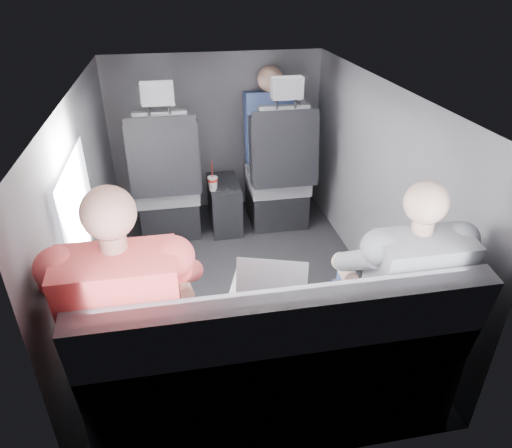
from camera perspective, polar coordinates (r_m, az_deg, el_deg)
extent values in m
plane|color=black|center=(3.19, -1.87, -7.84)|extent=(2.60, 2.60, 0.00)
plane|color=#B2B2AD|center=(2.61, -2.37, 16.55)|extent=(2.60, 2.60, 0.00)
cube|color=#56565B|center=(2.86, -20.22, 1.47)|extent=(0.02, 2.60, 1.35)
cube|color=#56565B|center=(3.08, 14.75, 4.36)|extent=(0.02, 2.60, 1.35)
cube|color=#56565B|center=(4.03, -4.93, 11.14)|extent=(1.80, 0.02, 1.35)
cube|color=#56565B|center=(1.78, 4.47, -15.37)|extent=(1.80, 0.02, 1.35)
cube|color=white|center=(2.50, -21.51, 2.92)|extent=(0.02, 0.75, 0.42)
cube|color=black|center=(3.47, 3.64, 10.37)|extent=(0.35, 0.11, 0.59)
cube|color=black|center=(3.87, -10.63, 1.46)|extent=(0.46, 0.48, 0.30)
cube|color=slate|center=(3.75, -10.94, 4.43)|extent=(0.48, 0.46, 0.14)
cube|color=slate|center=(3.42, -11.47, 8.66)|extent=(0.38, 0.18, 0.61)
cube|color=black|center=(3.45, -15.10, 7.83)|extent=(0.08, 0.21, 0.53)
cube|color=black|center=(3.44, -7.73, 8.52)|extent=(0.08, 0.21, 0.53)
cube|color=black|center=(3.37, -11.44, 8.12)|extent=(0.50, 0.11, 0.58)
cube|color=slate|center=(3.26, -12.24, 15.66)|extent=(0.22, 0.10, 0.15)
cube|color=black|center=(3.95, 2.49, 2.59)|extent=(0.46, 0.48, 0.30)
cube|color=slate|center=(3.84, 2.63, 5.53)|extent=(0.48, 0.46, 0.14)
cube|color=slate|center=(3.52, 3.50, 9.75)|extent=(0.38, 0.18, 0.61)
cube|color=black|center=(3.48, -0.08, 9.09)|extent=(0.08, 0.21, 0.53)
cube|color=black|center=(3.59, 6.95, 9.46)|extent=(0.08, 0.21, 0.53)
cube|color=black|center=(3.46, 3.75, 9.24)|extent=(0.50, 0.11, 0.58)
cube|color=slate|center=(3.36, 3.90, 16.61)|extent=(0.22, 0.10, 0.15)
cube|color=black|center=(3.83, -3.95, 2.44)|extent=(0.24, 0.48, 0.40)
cylinder|color=black|center=(3.62, -4.62, 4.42)|extent=(0.09, 0.09, 0.01)
cylinder|color=black|center=(3.64, -2.89, 4.56)|extent=(0.09, 0.09, 0.01)
cube|color=slate|center=(2.29, 2.18, -18.55)|extent=(1.60, 0.50, 0.45)
cube|color=slate|center=(1.81, 4.07, -14.17)|extent=(1.60, 0.17, 0.47)
cylinder|color=red|center=(3.58, -5.46, 5.52)|extent=(0.08, 0.08, 0.02)
cylinder|color=white|center=(3.57, -5.47, 5.79)|extent=(0.08, 0.08, 0.01)
cylinder|color=red|center=(3.55, -5.52, 6.82)|extent=(0.01, 0.01, 0.13)
cube|color=white|center=(2.25, -14.86, -8.32)|extent=(0.39, 0.33, 0.02)
cube|color=silver|center=(2.23, -14.92, -8.33)|extent=(0.30, 0.21, 0.00)
cube|color=white|center=(2.30, -14.82, -7.01)|extent=(0.11, 0.08, 0.00)
cube|color=white|center=(2.05, -15.49, -8.13)|extent=(0.34, 0.17, 0.23)
cube|color=white|center=(2.06, -15.47, -8.06)|extent=(0.30, 0.14, 0.20)
cube|color=#BCBCC1|center=(2.22, 1.14, -7.63)|extent=(0.37, 0.31, 0.02)
cube|color=silver|center=(2.20, 1.22, -7.63)|extent=(0.29, 0.20, 0.00)
cube|color=#BCBCC1|center=(2.27, 0.80, -6.42)|extent=(0.11, 0.08, 0.00)
cube|color=#BCBCC1|center=(2.05, 1.95, -7.38)|extent=(0.32, 0.16, 0.21)
cube|color=white|center=(2.05, 1.91, -7.31)|extent=(0.28, 0.13, 0.18)
cube|color=black|center=(2.42, 15.97, -5.45)|extent=(0.34, 0.24, 0.02)
cube|color=black|center=(2.41, 16.15, -5.43)|extent=(0.28, 0.13, 0.00)
cube|color=black|center=(2.47, 15.33, -4.34)|extent=(0.10, 0.05, 0.00)
cube|color=black|center=(2.25, 17.90, -5.00)|extent=(0.33, 0.08, 0.22)
cube|color=white|center=(2.26, 17.82, -4.94)|extent=(0.29, 0.06, 0.19)
cube|color=#2F2F34|center=(2.17, -17.92, -12.76)|extent=(0.16, 0.47, 0.14)
cube|color=#2F2F34|center=(2.15, -11.60, -12.35)|extent=(0.16, 0.47, 0.14)
cube|color=#2F2F34|center=(2.55, -16.37, -14.06)|extent=(0.14, 0.14, 0.45)
cube|color=#2F2F34|center=(2.52, -10.95, -13.70)|extent=(0.14, 0.14, 0.45)
cube|color=#D24F45|center=(1.84, -16.07, -10.60)|extent=(0.43, 0.29, 0.58)
sphere|color=tan|center=(1.64, -17.98, 1.35)|extent=(0.19, 0.19, 0.19)
cylinder|color=tan|center=(2.15, -20.93, -8.18)|extent=(0.12, 0.30, 0.13)
cylinder|color=tan|center=(2.10, -9.43, -7.33)|extent=(0.12, 0.30, 0.13)
cube|color=navy|center=(2.30, 13.49, -9.45)|extent=(0.14, 0.42, 0.13)
cube|color=navy|center=(2.39, 18.23, -8.65)|extent=(0.14, 0.42, 0.13)
cube|color=navy|center=(2.64, 10.91, -11.41)|extent=(0.13, 0.13, 0.45)
cube|color=navy|center=(2.71, 15.18, -10.69)|extent=(0.13, 0.13, 0.45)
cube|color=slate|center=(2.07, 19.08, -7.19)|extent=(0.39, 0.26, 0.52)
sphere|color=#CFA28D|center=(1.90, 20.49, 2.53)|extent=(0.17, 0.17, 0.17)
cylinder|color=#CFA28D|center=(2.24, 11.10, -5.55)|extent=(0.11, 0.27, 0.12)
cylinder|color=#CFA28D|center=(2.40, 19.77, -4.36)|extent=(0.11, 0.27, 0.12)
cube|color=navy|center=(3.85, 1.75, 12.02)|extent=(0.41, 0.26, 0.59)
sphere|color=tan|center=(3.78, 1.78, 17.67)|extent=(0.20, 0.20, 0.20)
cube|color=navy|center=(4.00, 1.51, 8.31)|extent=(0.35, 0.41, 0.12)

